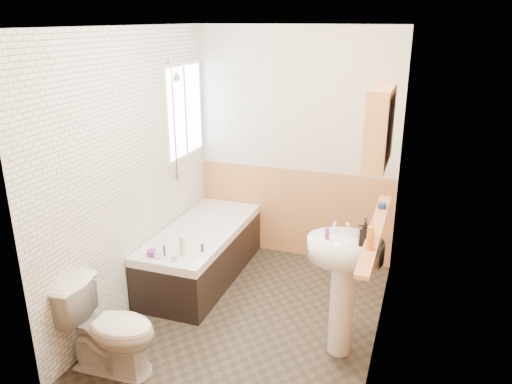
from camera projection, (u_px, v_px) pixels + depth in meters
floor at (251, 317)px, 4.51m from camera, size 2.80×2.80×0.00m
ceiling at (249, 26)px, 3.68m from camera, size 2.80×2.80×0.00m
wall_back at (295, 147)px, 5.35m from camera, size 2.20×0.02×2.50m
wall_front at (166, 261)px, 2.84m from camera, size 2.20×0.02×2.50m
wall_left at (133, 173)px, 4.44m from camera, size 0.02×2.80×2.50m
wall_right at (389, 202)px, 3.75m from camera, size 0.02×2.80×2.50m
wainscot_right at (378, 289)px, 4.00m from camera, size 0.01×2.80×1.00m
wainscot_front at (175, 367)px, 3.11m from camera, size 2.20×0.01×1.00m
wainscot_back at (293, 212)px, 5.58m from camera, size 2.20×0.01×1.00m
tile_cladding_left at (135, 173)px, 4.43m from camera, size 0.01×2.80×2.50m
tile_return_back at (231, 97)px, 5.39m from camera, size 0.75×0.01×1.50m
window at (184, 111)px, 5.14m from camera, size 0.03×0.79×0.99m
bathtub at (202, 252)px, 5.13m from camera, size 0.70×1.67×0.68m
shower_riser at (174, 110)px, 4.88m from camera, size 0.11×0.08×1.25m
toilet at (110, 328)px, 3.74m from camera, size 0.75×0.44×0.72m
sink at (344, 273)px, 3.83m from camera, size 0.58×0.47×1.11m
pine_shelf at (376, 230)px, 3.77m from camera, size 0.10×1.55×0.03m
medicine_cabinet at (380, 126)px, 3.44m from camera, size 0.15×0.60×0.55m
foam_can at (370, 238)px, 3.41m from camera, size 0.05×0.05×0.17m
green_bottle at (372, 230)px, 3.48m from camera, size 0.05×0.05×0.21m
black_jar at (382, 206)px, 4.16m from camera, size 0.07×0.07×0.04m
soap_bottle at (365, 238)px, 3.64m from camera, size 0.14×0.22×0.09m
clear_bottle at (327, 234)px, 3.73m from camera, size 0.04×0.04×0.09m
blue_gel at (182, 246)px, 4.46m from camera, size 0.05×0.04×0.17m
cream_jar at (152, 253)px, 4.46m from camera, size 0.11×0.11×0.05m
orange_bottle at (202, 248)px, 4.54m from camera, size 0.03×0.03×0.07m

